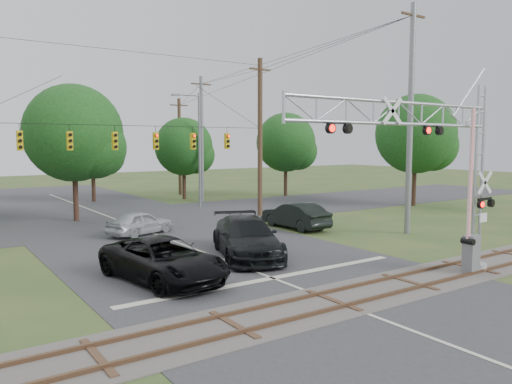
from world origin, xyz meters
TOP-DOWN VIEW (x-y plane):
  - ground at (0.00, 0.00)m, footprint 160.00×160.00m
  - road_main at (0.00, 10.00)m, footprint 14.00×90.00m
  - road_cross at (0.00, 24.00)m, footprint 90.00×12.00m
  - railroad_track at (0.00, 2.00)m, footprint 90.00×3.20m
  - crossing_gantry at (4.67, 1.63)m, footprint 10.84×0.99m
  - traffic_signal_span at (0.91, 20.00)m, footprint 19.34×0.36m
  - pickup_black at (-3.71, 7.67)m, footprint 3.73×6.44m
  - car_dark at (1.28, 9.31)m, footprint 4.77×6.92m
  - sedan_silver at (-0.74, 17.66)m, footprint 4.49×3.04m
  - suv_dark at (8.20, 14.22)m, footprint 1.87×5.06m
  - streetlight at (7.92, 26.80)m, footprint 2.53×0.26m
  - utility_poles at (1.81, 22.26)m, footprint 26.44×28.77m
  - treeline at (3.11, 28.90)m, footprint 52.95×27.81m

SIDE VIEW (x-z plane):
  - ground at x=0.00m, z-range 0.00..0.00m
  - road_main at x=0.00m, z-range 0.00..0.02m
  - road_cross at x=0.00m, z-range 0.00..0.02m
  - railroad_track at x=0.00m, z-range -0.05..0.11m
  - sedan_silver at x=-0.74m, z-range 0.00..1.42m
  - suv_dark at x=8.20m, z-range 0.00..1.65m
  - pickup_black at x=-3.71m, z-range 0.00..1.69m
  - car_dark at x=1.28m, z-range 0.00..1.86m
  - crossing_gantry at x=4.67m, z-range 0.88..8.62m
  - streetlight at x=7.92m, z-range 0.56..10.05m
  - treeline at x=3.11m, z-range 0.69..10.25m
  - traffic_signal_span at x=0.91m, z-range -0.04..11.46m
  - utility_poles at x=1.81m, z-range -0.53..12.88m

